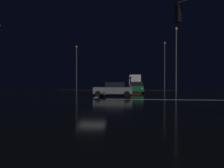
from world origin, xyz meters
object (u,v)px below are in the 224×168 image
(streetlamp_right_near, at_px, (176,55))
(traffic_signal_se, at_px, (209,28))
(sedan_gray_crossing, at_px, (114,89))
(box_truck, at_px, (135,81))
(streetlamp_left_far, at_px, (77,64))
(sedan_green, at_px, (137,87))
(sedan_orange, at_px, (136,86))
(sedan_blue, at_px, (134,86))
(streetlamp_right_far, at_px, (165,62))

(streetlamp_right_near, bearing_deg, traffic_signal_se, -94.32)
(sedan_gray_crossing, relative_size, streetlamp_right_near, 0.44)
(box_truck, relative_size, streetlamp_left_far, 0.84)
(sedan_green, distance_m, sedan_orange, 6.67)
(sedan_blue, xyz_separation_m, streetlamp_right_near, (6.48, -9.06, 4.80))
(box_truck, distance_m, streetlamp_right_near, 17.59)
(streetlamp_left_far, bearing_deg, sedan_gray_crossing, -66.51)
(box_truck, bearing_deg, sedan_green, -88.33)
(box_truck, relative_size, traffic_signal_se, 1.22)
(streetlamp_right_far, xyz_separation_m, streetlamp_left_far, (-19.90, 0.00, -0.24))
(box_truck, bearing_deg, streetlamp_left_far, 179.63)
(sedan_orange, bearing_deg, sedan_green, -87.71)
(sedan_blue, bearing_deg, streetlamp_left_far, 152.63)
(box_truck, xyz_separation_m, streetlamp_left_far, (-13.50, 0.09, 3.90))
(sedan_green, relative_size, streetlamp_right_near, 0.44)
(sedan_green, height_order, streetlamp_right_near, streetlamp_right_near)
(sedan_green, relative_size, traffic_signal_se, 0.64)
(sedan_gray_crossing, bearing_deg, streetlamp_left_far, 113.49)
(traffic_signal_se, xyz_separation_m, streetlamp_left_far, (-18.19, 38.69, 0.99))
(traffic_signal_se, distance_m, streetlamp_right_near, 22.77)
(traffic_signal_se, bearing_deg, streetlamp_left_far, 115.18)
(sedan_orange, relative_size, streetlamp_right_far, 0.42)
(box_truck, distance_m, streetlamp_left_far, 14.06)
(box_truck, height_order, streetlamp_left_far, streetlamp_left_far)
(streetlamp_right_near, bearing_deg, sedan_green, -149.64)
(sedan_blue, xyz_separation_m, sedan_gray_crossing, (-1.84, -19.70, 0.00))
(sedan_green, distance_m, streetlamp_right_far, 20.89)
(sedan_blue, xyz_separation_m, streetlamp_right_far, (6.48, 6.94, 5.05))
(box_truck, relative_size, streetlamp_right_far, 0.81)
(sedan_orange, distance_m, box_truck, 12.70)
(sedan_blue, bearing_deg, sedan_green, -87.01)
(sedan_orange, xyz_separation_m, streetlamp_right_far, (6.10, 12.75, 5.05))
(sedan_blue, xyz_separation_m, box_truck, (0.09, 6.86, 0.91))
(sedan_gray_crossing, distance_m, streetlamp_right_far, 28.37)
(sedan_blue, distance_m, streetlamp_left_far, 15.85)
(sedan_gray_crossing, distance_m, traffic_signal_se, 14.25)
(sedan_gray_crossing, xyz_separation_m, traffic_signal_se, (6.61, -12.04, 3.81))
(sedan_green, xyz_separation_m, sedan_gray_crossing, (-2.49, -7.23, 0.00))
(sedan_gray_crossing, bearing_deg, streetlamp_right_far, 72.66)
(sedan_green, xyz_separation_m, sedan_orange, (-0.27, 6.66, 0.00))
(streetlamp_right_near, bearing_deg, streetlamp_left_far, 141.20)
(box_truck, distance_m, streetlamp_right_far, 7.62)
(box_truck, height_order, sedan_gray_crossing, box_truck)
(box_truck, height_order, traffic_signal_se, traffic_signal_se)
(traffic_signal_se, distance_m, streetlamp_right_far, 38.74)
(streetlamp_right_near, relative_size, streetlamp_left_far, 1.00)
(traffic_signal_se, bearing_deg, sedan_orange, 99.59)
(sedan_green, xyz_separation_m, streetlamp_right_far, (5.83, 19.42, 5.05))
(streetlamp_right_far, height_order, streetlamp_right_near, streetlamp_right_far)
(sedan_gray_crossing, bearing_deg, traffic_signal_se, -61.24)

